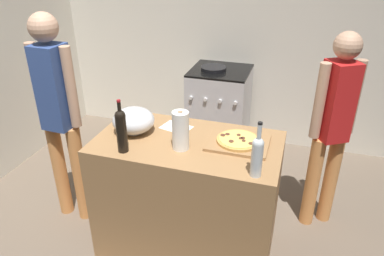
{
  "coord_description": "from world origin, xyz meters",
  "views": [
    {
      "loc": [
        0.92,
        -1.49,
        2.13
      ],
      "look_at": [
        0.25,
        0.66,
        0.97
      ],
      "focal_mm": 34.31,
      "sensor_mm": 36.0,
      "label": 1
    }
  ],
  "objects": [
    {
      "name": "person_in_red",
      "position": [
        1.19,
        1.14,
        0.91
      ],
      "size": [
        0.32,
        0.27,
        1.59
      ],
      "color": "#D88C4C",
      "rests_on": "ground_plane"
    },
    {
      "name": "cutting_board",
      "position": [
        0.58,
        0.62,
        0.93
      ],
      "size": [
        0.4,
        0.32,
        0.02
      ],
      "primitive_type": "cube",
      "color": "#9E7247",
      "rests_on": "counter"
    },
    {
      "name": "wine_bottle_clear",
      "position": [
        -0.11,
        0.32,
        1.07
      ],
      "size": [
        0.07,
        0.07,
        0.36
      ],
      "color": "black",
      "rests_on": "counter"
    },
    {
      "name": "person_in_stripes",
      "position": [
        -0.79,
        0.61,
        0.98
      ],
      "size": [
        0.37,
        0.21,
        1.7
      ],
      "color": "#D88C4C",
      "rests_on": "ground_plane"
    },
    {
      "name": "mixing_bowl",
      "position": [
        -0.15,
        0.58,
        1.01
      ],
      "size": [
        0.29,
        0.29,
        0.18
      ],
      "color": "#B2B2B7",
      "rests_on": "counter"
    },
    {
      "name": "stove",
      "position": [
        0.12,
        2.06,
        0.47
      ],
      "size": [
        0.6,
        0.61,
        0.98
      ],
      "color": "#B7B7BC",
      "rests_on": "ground_plane"
    },
    {
      "name": "counter",
      "position": [
        0.25,
        0.56,
        0.46
      ],
      "size": [
        1.26,
        0.69,
        0.92
      ],
      "primitive_type": "cube",
      "color": "#9E7247",
      "rests_on": "ground_plane"
    },
    {
      "name": "wine_bottle_dark",
      "position": [
        0.75,
        0.29,
        1.06
      ],
      "size": [
        0.07,
        0.07,
        0.34
      ],
      "color": "silver",
      "rests_on": "counter"
    },
    {
      "name": "pizza",
      "position": [
        0.58,
        0.62,
        0.95
      ],
      "size": [
        0.29,
        0.29,
        0.03
      ],
      "color": "tan",
      "rests_on": "cutting_board"
    },
    {
      "name": "paper_towel_roll",
      "position": [
        0.24,
        0.46,
        1.05
      ],
      "size": [
        0.11,
        0.11,
        0.26
      ],
      "color": "white",
      "rests_on": "counter"
    },
    {
      "name": "kitchen_wall_rear",
      "position": [
        0.0,
        2.46,
        1.3
      ],
      "size": [
        4.22,
        0.1,
        2.6
      ],
      "primitive_type": "cube",
      "color": "silver",
      "rests_on": "ground_plane"
    },
    {
      "name": "ground_plane",
      "position": [
        0.0,
        1.21,
        -0.01
      ],
      "size": [
        4.22,
        3.01,
        0.02
      ],
      "primitive_type": "cube",
      "color": "#6B5B4C"
    },
    {
      "name": "recipe_sheet",
      "position": [
        0.11,
        0.73,
        0.92
      ],
      "size": [
        0.24,
        0.2,
        0.0
      ],
      "primitive_type": "cube",
      "rotation": [
        0.0,
        0.0,
        -0.25
      ],
      "color": "white",
      "rests_on": "counter"
    }
  ]
}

